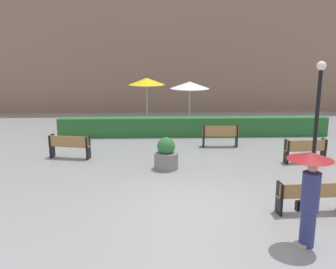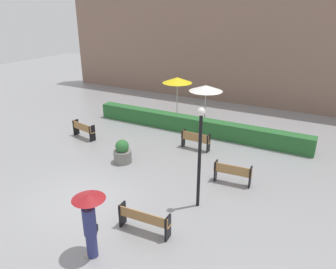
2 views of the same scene
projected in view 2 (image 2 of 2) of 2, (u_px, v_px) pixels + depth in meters
name	position (u px, v px, depth m)	size (l,w,h in m)	color
ground_plane	(84.00, 199.00, 12.41)	(60.00, 60.00, 0.00)	gray
bench_far_left	(83.00, 129.00, 17.94)	(1.64, 0.67, 0.90)	#9E7242
bench_far_right	(233.00, 172.00, 13.32)	(1.58, 0.47, 0.88)	#9E7242
bench_near_right	(144.00, 219.00, 10.44)	(1.82, 0.47, 0.84)	#9E7242
bench_back_row	(195.00, 139.00, 16.53)	(1.55, 0.38, 0.93)	#9E7242
pedestrian_with_umbrella	(90.00, 217.00, 9.18)	(0.96, 0.96, 2.07)	navy
planter_pot	(122.00, 153.00, 15.18)	(0.84, 0.84, 1.13)	slate
lamp_post	(200.00, 148.00, 11.18)	(0.28, 0.28, 3.79)	black
patio_umbrella_yellow	(177.00, 80.00, 20.71)	(1.91, 1.91, 2.63)	silver
patio_umbrella_white	(206.00, 88.00, 19.32)	(2.02, 2.02, 2.48)	silver
hedge_strip	(195.00, 125.00, 18.70)	(12.90, 0.70, 0.91)	#28602D
building_facade	(228.00, 41.00, 23.82)	(28.00, 1.20, 8.84)	#846656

